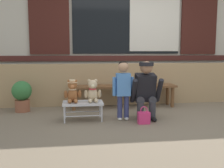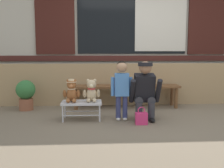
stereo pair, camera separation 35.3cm
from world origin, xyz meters
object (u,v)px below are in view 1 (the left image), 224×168
child_standing (123,84)px  potted_plant (22,94)px  teddy_bear_with_hat (73,91)px  adult_crouching (146,90)px  teddy_bear_plain (93,92)px  handbag_on_ground (144,118)px  wooden_bench_long (123,89)px  small_display_bench (83,104)px

child_standing → potted_plant: size_ratio=1.68×
teddy_bear_with_hat → adult_crouching: 1.19m
teddy_bear_plain → handbag_on_ground: size_ratio=1.34×
adult_crouching → potted_plant: (-2.11, 0.82, -0.16)m
wooden_bench_long → handbag_on_ground: wooden_bench_long is taller
adult_crouching → handbag_on_ground: adult_crouching is taller
child_standing → adult_crouching: child_standing is taller
small_display_bench → child_standing: (0.64, -0.07, 0.33)m
small_display_bench → handbag_on_ground: (0.92, -0.34, -0.17)m
wooden_bench_long → teddy_bear_with_hat: bearing=-137.7°
child_standing → handbag_on_ground: bearing=-43.4°
small_display_bench → teddy_bear_plain: size_ratio=1.76×
small_display_bench → teddy_bear_with_hat: (-0.16, 0.00, 0.21)m
small_display_bench → teddy_bear_plain: bearing=0.5°
small_display_bench → child_standing: child_standing is taller
wooden_bench_long → small_display_bench: (-0.82, -0.89, -0.11)m
wooden_bench_long → teddy_bear_plain: (-0.66, -0.89, 0.09)m
small_display_bench → teddy_bear_plain: 0.25m
wooden_bench_long → teddy_bear_with_hat: teddy_bear_with_hat is taller
teddy_bear_with_hat → teddy_bear_plain: size_ratio=1.00×
teddy_bear_plain → child_standing: (0.48, -0.08, 0.13)m
small_display_bench → teddy_bear_with_hat: bearing=179.2°
potted_plant → handbag_on_ground: bearing=-28.9°
wooden_bench_long → handbag_on_ground: bearing=-85.3°
wooden_bench_long → potted_plant: potted_plant is taller
potted_plant → adult_crouching: bearing=-21.2°
child_standing → adult_crouching: bearing=4.2°
wooden_bench_long → handbag_on_ground: size_ratio=7.72×
teddy_bear_plain → teddy_bear_with_hat: bearing=179.9°
handbag_on_ground → adult_crouching: bearing=70.2°
small_display_bench → wooden_bench_long: bearing=47.5°
teddy_bear_with_hat → potted_plant: size_ratio=0.64×
wooden_bench_long → adult_crouching: (0.21, -0.94, 0.11)m
teddy_bear_plain → child_standing: 0.51m
child_standing → handbag_on_ground: child_standing is taller
wooden_bench_long → potted_plant: size_ratio=3.68×
teddy_bear_plain → handbag_on_ground: bearing=-23.9°
teddy_bear_with_hat → handbag_on_ground: 1.19m
teddy_bear_plain → adult_crouching: (0.87, -0.05, 0.02)m
small_display_bench → child_standing: 0.72m
small_display_bench → potted_plant: bearing=144.5°
wooden_bench_long → teddy_bear_plain: bearing=-126.5°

